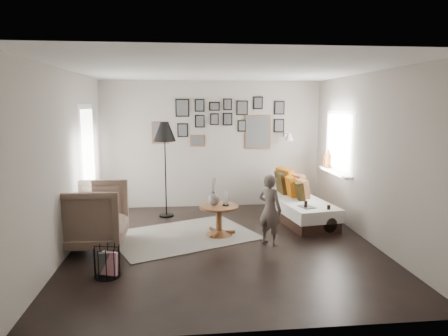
{
  "coord_description": "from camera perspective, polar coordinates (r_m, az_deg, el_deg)",
  "views": [
    {
      "loc": [
        -0.61,
        -5.81,
        2.09
      ],
      "look_at": [
        0.05,
        0.5,
        1.1
      ],
      "focal_mm": 32.0,
      "sensor_mm": 36.0,
      "label": 1
    }
  ],
  "objects": [
    {
      "name": "door_left",
      "position": [
        7.27,
        -18.83,
        0.17
      ],
      "size": [
        0.0,
        2.14,
        2.14
      ],
      "color": "white",
      "rests_on": "wall_left"
    },
    {
      "name": "gallery_wall",
      "position": [
        8.25,
        0.28,
        6.46
      ],
      "size": [
        2.74,
        0.03,
        1.08
      ],
      "color": "brown",
      "rests_on": "wall_back"
    },
    {
      "name": "wall_back",
      "position": [
        8.27,
        -1.72,
        3.39
      ],
      "size": [
        4.5,
        0.0,
        4.5
      ],
      "primitive_type": "plane",
      "rotation": [
        1.57,
        0.0,
        0.0
      ],
      "color": "#A1998D",
      "rests_on": "ground"
    },
    {
      "name": "ground",
      "position": [
        6.2,
        0.02,
        -10.82
      ],
      "size": [
        4.8,
        4.8,
        0.0
      ],
      "primitive_type": "plane",
      "color": "black",
      "rests_on": "ground"
    },
    {
      "name": "wall_left",
      "position": [
        6.09,
        -21.55,
        0.79
      ],
      "size": [
        0.0,
        4.8,
        4.8
      ],
      "primitive_type": "plane",
      "rotation": [
        1.57,
        0.0,
        1.57
      ],
      "color": "#A1998D",
      "rests_on": "ground"
    },
    {
      "name": "armchair",
      "position": [
        6.28,
        -18.68,
        -6.44
      ],
      "size": [
        1.07,
        1.04,
        0.97
      ],
      "primitive_type": "imported",
      "rotation": [
        0.0,
        0.0,
        1.58
      ],
      "color": "brown",
      "rests_on": "ground"
    },
    {
      "name": "rug",
      "position": [
        6.59,
        -5.77,
        -9.6
      ],
      "size": [
        2.61,
        2.26,
        0.01
      ],
      "primitive_type": "cube",
      "rotation": [
        0.0,
        0.0,
        0.4
      ],
      "color": "beige",
      "rests_on": "ground"
    },
    {
      "name": "wall_right",
      "position": [
        6.52,
        20.1,
        1.37
      ],
      "size": [
        0.0,
        4.8,
        4.8
      ],
      "primitive_type": "plane",
      "rotation": [
        1.57,
        0.0,
        -1.57
      ],
      "color": "#A1998D",
      "rests_on": "ground"
    },
    {
      "name": "vase",
      "position": [
        6.44,
        -1.45,
        -4.17
      ],
      "size": [
        0.18,
        0.18,
        0.45
      ],
      "color": "black",
      "rests_on": "pedestal_table"
    },
    {
      "name": "magazine_on_daybed",
      "position": [
        6.88,
        11.73,
        -5.44
      ],
      "size": [
        0.27,
        0.32,
        0.01
      ],
      "primitive_type": "cube",
      "rotation": [
        0.0,
        0.0,
        0.32
      ],
      "color": "black",
      "rests_on": "daybed"
    },
    {
      "name": "wall_sconce",
      "position": [
        8.25,
        9.25,
        4.4
      ],
      "size": [
        0.18,
        0.36,
        0.16
      ],
      "color": "white",
      "rests_on": "wall_back"
    },
    {
      "name": "magazine_basket",
      "position": [
        5.25,
        -16.34,
        -12.73
      ],
      "size": [
        0.36,
        0.36,
        0.38
      ],
      "rotation": [
        0.0,
        0.0,
        -0.21
      ],
      "color": "black",
      "rests_on": "ground"
    },
    {
      "name": "pedestal_table",
      "position": [
        6.53,
        -0.72,
        -7.67
      ],
      "size": [
        0.63,
        0.63,
        0.5
      ],
      "rotation": [
        0.0,
        0.0,
        -0.28
      ],
      "color": "brown",
      "rests_on": "ground"
    },
    {
      "name": "candles",
      "position": [
        6.44,
        0.25,
        -4.38
      ],
      "size": [
        0.11,
        0.11,
        0.24
      ],
      "color": "black",
      "rests_on": "pedestal_table"
    },
    {
      "name": "child",
      "position": [
        6.1,
        6.58,
        -5.9
      ],
      "size": [
        0.46,
        0.46,
        1.08
      ],
      "primitive_type": "imported",
      "rotation": [
        0.0,
        0.0,
        2.33
      ],
      "color": "#655750",
      "rests_on": "ground"
    },
    {
      "name": "floor_lamp",
      "position": [
        7.51,
        -8.47,
        4.66
      ],
      "size": [
        0.42,
        0.42,
        1.8
      ],
      "rotation": [
        0.0,
        0.0,
        -0.32
      ],
      "color": "black",
      "rests_on": "ground"
    },
    {
      "name": "demijohn_small",
      "position": [
        6.87,
        14.65,
        -7.56
      ],
      "size": [
        0.31,
        0.31,
        0.48
      ],
      "color": "black",
      "rests_on": "ground"
    },
    {
      "name": "window_right",
      "position": [
        7.76,
        15.14,
        -0.02
      ],
      "size": [
        0.15,
        1.32,
        1.3
      ],
      "color": "white",
      "rests_on": "wall_right"
    },
    {
      "name": "demijohn_large",
      "position": [
        6.86,
        11.54,
        -7.28
      ],
      "size": [
        0.35,
        0.35,
        0.53
      ],
      "color": "black",
      "rests_on": "ground"
    },
    {
      "name": "armchair_cushion",
      "position": [
        6.33,
        -18.58,
        -6.35
      ],
      "size": [
        0.45,
        0.46,
        0.2
      ],
      "primitive_type": "cube",
      "rotation": [
        -0.21,
        0.0,
        -0.03
      ],
      "color": "silver",
      "rests_on": "armchair"
    },
    {
      "name": "wall_front",
      "position": [
        3.55,
        4.07,
        -4.01
      ],
      "size": [
        4.5,
        0.0,
        4.5
      ],
      "primitive_type": "plane",
      "rotation": [
        -1.57,
        0.0,
        0.0
      ],
      "color": "#A1998D",
      "rests_on": "ground"
    },
    {
      "name": "daybed",
      "position": [
        7.51,
        10.61,
        -5.21
      ],
      "size": [
        1.03,
        1.9,
        0.88
      ],
      "rotation": [
        0.0,
        0.0,
        0.15
      ],
      "color": "black",
      "rests_on": "ground"
    },
    {
      "name": "ceiling",
      "position": [
        5.86,
        0.02,
        13.87
      ],
      "size": [
        4.8,
        4.8,
        0.0
      ],
      "primitive_type": "plane",
      "rotation": [
        3.14,
        0.0,
        0.0
      ],
      "color": "white",
      "rests_on": "wall_back"
    }
  ]
}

